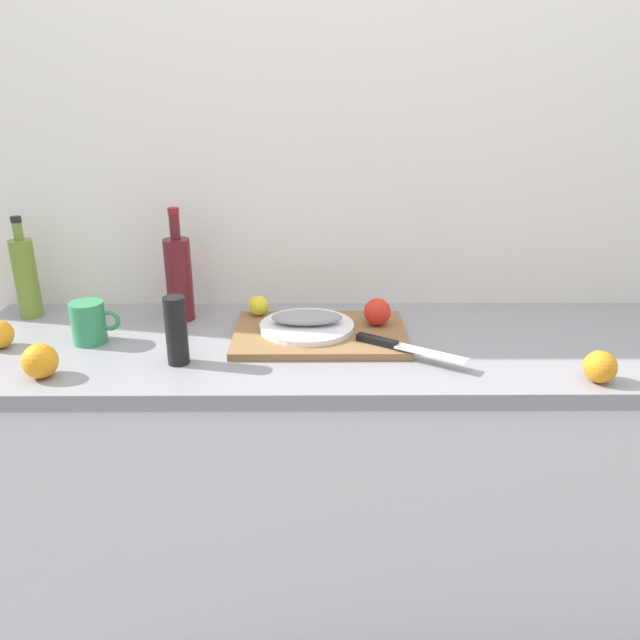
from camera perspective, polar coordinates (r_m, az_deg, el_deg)
The scene contains 15 objects.
ground_plane at distance 2.15m, azimuth 1.53°, elevation -24.71°, with size 12.00×12.00×0.00m, color slate.
back_wall at distance 1.85m, azimuth 1.59°, elevation 12.09°, with size 3.20×0.05×2.50m, color white.
kitchen_counter at distance 1.85m, azimuth 1.67°, elevation -14.90°, with size 2.00×0.60×0.90m.
cutting_board at distance 1.65m, azimuth -0.00°, elevation -1.30°, with size 0.45×0.31×0.02m, color olive.
white_plate at distance 1.65m, azimuth -1.21°, elevation -0.59°, with size 0.25×0.25×0.01m, color white.
fish_fillet at distance 1.64m, azimuth -1.22°, elevation 0.23°, with size 0.19×0.08×0.04m, color gray.
chef_knife at distance 1.54m, azimuth 7.00°, elevation -2.31°, with size 0.26×0.18×0.02m.
lemon_0 at distance 1.75m, azimuth -5.67°, elevation 1.33°, with size 0.06×0.06×0.06m, color yellow.
tomato_0 at distance 1.68m, azimuth 5.28°, elevation 0.75°, with size 0.07×0.07×0.07m, color red.
olive_oil_bottle at distance 1.95m, azimuth -25.37°, elevation 3.63°, with size 0.06×0.06×0.29m.
wine_bottle at distance 1.79m, azimuth -12.81°, elevation 3.86°, with size 0.07×0.07×0.32m.
coffee_mug_0 at distance 1.71m, azimuth -20.42°, elevation -0.23°, with size 0.13×0.09×0.11m.
orange_0 at distance 1.53m, azimuth 24.30°, elevation -3.93°, with size 0.07×0.07×0.07m, color orange.
orange_2 at distance 1.56m, azimuth -24.30°, elevation -3.45°, with size 0.08×0.08×0.08m, color orange.
pepper_mill at distance 1.51m, azimuth -13.04°, elevation -0.96°, with size 0.05×0.05×0.17m, color black.
Camera 1 is at (-0.06, -1.50, 1.53)m, focal length 34.90 mm.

